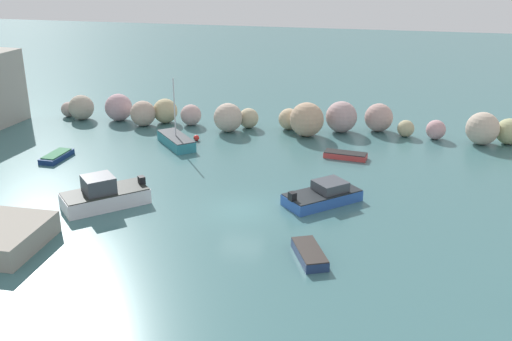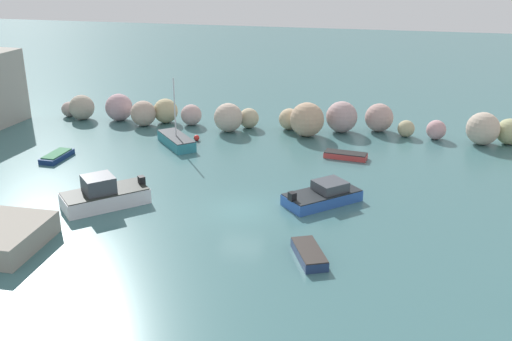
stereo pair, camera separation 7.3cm
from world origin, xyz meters
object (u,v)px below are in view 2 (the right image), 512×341
at_px(moored_boat_6, 309,254).
at_px(moored_boat_1, 104,195).
at_px(moored_boat_0, 346,155).
at_px(moored_boat_2, 323,195).
at_px(moored_boat_3, 57,156).
at_px(moored_boat_4, 176,140).
at_px(channel_buoy, 197,138).

bearing_deg(moored_boat_6, moored_boat_1, -129.99).
distance_m(moored_boat_0, moored_boat_2, 8.32).
distance_m(moored_boat_0, moored_boat_3, 21.09).
bearing_deg(moored_boat_2, moored_boat_1, 151.46).
height_order(moored_boat_2, moored_boat_4, moored_boat_4).
height_order(channel_buoy, moored_boat_1, moored_boat_1).
relative_size(moored_boat_1, moored_boat_2, 1.06).
height_order(channel_buoy, moored_boat_3, moored_boat_3).
distance_m(moored_boat_2, moored_boat_4, 14.91).
height_order(moored_boat_0, moored_boat_6, moored_boat_6).
relative_size(moored_boat_0, moored_boat_3, 1.08).
distance_m(channel_buoy, moored_boat_1, 13.28).
bearing_deg(moored_boat_4, channel_buoy, 103.13).
xyz_separation_m(moored_boat_2, moored_boat_4, (-12.34, 8.37, -0.06)).
height_order(moored_boat_1, moored_boat_4, moored_boat_4).
bearing_deg(moored_boat_0, channel_buoy, -0.41).
bearing_deg(moored_boat_6, moored_boat_3, -141.70).
relative_size(moored_boat_2, moored_boat_4, 0.91).
relative_size(moored_boat_0, moored_boat_1, 0.62).
bearing_deg(moored_boat_4, moored_boat_3, -98.75).
bearing_deg(moored_boat_3, moored_boat_4, -54.92).
relative_size(moored_boat_2, moored_boat_6, 1.53).
bearing_deg(moored_boat_3, moored_boat_6, -115.29).
distance_m(moored_boat_1, moored_boat_6, 13.42).
xyz_separation_m(channel_buoy, moored_boat_2, (11.20, -9.94, 0.26)).
bearing_deg(channel_buoy, moored_boat_0, -7.90).
bearing_deg(moored_boat_2, moored_boat_4, 103.11).
height_order(channel_buoy, moored_boat_6, moored_boat_6).
xyz_separation_m(moored_boat_0, moored_boat_4, (-13.06, 0.09, 0.20)).
xyz_separation_m(moored_boat_1, moored_boat_6, (12.86, -3.81, -0.42)).
relative_size(moored_boat_2, moored_boat_3, 1.64).
bearing_deg(moored_boat_6, moored_boat_2, 157.05).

